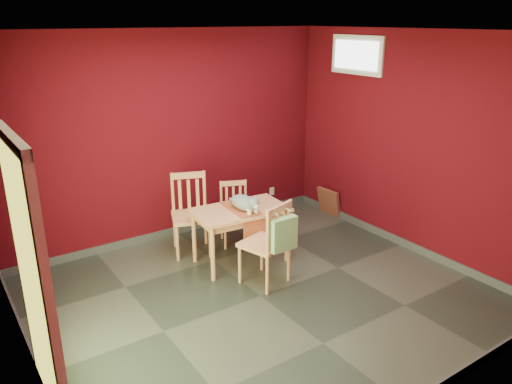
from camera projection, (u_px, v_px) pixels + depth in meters
ground at (261, 296)px, 5.33m from camera, size 4.50×4.50×0.00m
room_shell at (261, 292)px, 5.31m from camera, size 4.50×4.50×4.50m
doorway at (31, 275)px, 3.46m from camera, size 0.06×1.01×2.13m
window at (357, 55)px, 6.52m from camera, size 0.05×0.90×0.50m
outlet_plate at (272, 191)px, 7.63m from camera, size 0.08×0.02×0.12m
dining_table at (240, 215)px, 5.90m from camera, size 1.15×0.73×0.68m
table_runner at (245, 215)px, 5.81m from camera, size 0.33×0.61×0.30m
chair_far_left at (191, 213)px, 6.22m from camera, size 0.60×0.60×1.00m
chair_far_right at (235, 212)px, 6.50m from camera, size 0.50×0.50×0.81m
chair_near at (268, 242)px, 5.44m from camera, size 0.56×0.56×0.97m
tote_bag at (283, 234)px, 5.23m from camera, size 0.31×0.18×0.43m
cat at (244, 200)px, 5.82m from camera, size 0.39×0.53×0.24m
picture_frame at (329, 202)px, 7.48m from camera, size 0.15×0.41×0.40m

